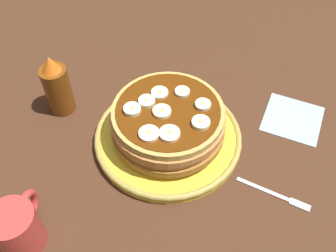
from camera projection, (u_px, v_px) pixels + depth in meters
ground_plane at (168, 145)px, 74.70cm from camera, size 140.00×140.00×3.00cm
plate at (168, 137)px, 72.70cm from camera, size 27.71×27.71×2.05cm
pancake_stack at (168, 123)px, 69.47cm from camera, size 21.04×21.17×7.04cm
banana_slice_0 at (162, 112)px, 66.21cm from camera, size 3.23×3.23×0.87cm
banana_slice_1 at (203, 105)px, 67.22cm from camera, size 2.82×2.82×0.90cm
banana_slice_2 at (132, 110)px, 66.40cm from camera, size 3.05×3.05×1.04cm
banana_slice_3 at (160, 93)px, 69.24cm from camera, size 3.13×3.13×0.70cm
banana_slice_4 at (147, 101)px, 67.72cm from camera, size 2.99×2.99×0.94cm
banana_slice_5 at (149, 134)px, 63.11cm from camera, size 3.49×3.49×0.81cm
banana_slice_6 at (170, 134)px, 63.05cm from camera, size 3.54×3.54×0.89cm
banana_slice_7 at (182, 92)px, 69.32cm from camera, size 2.72×2.72×0.80cm
banana_slice_8 at (201, 123)px, 64.51cm from camera, size 3.14×3.14×0.99cm
coffee_mug at (18, 227)px, 57.69cm from camera, size 10.26×7.15×8.18cm
napkin at (293, 118)px, 76.92cm from camera, size 13.00×13.00×0.30cm
fork at (277, 195)px, 65.66cm from camera, size 4.47×12.78×0.50cm
syrup_bottle at (57, 87)px, 74.40cm from camera, size 5.20×5.20×13.39cm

